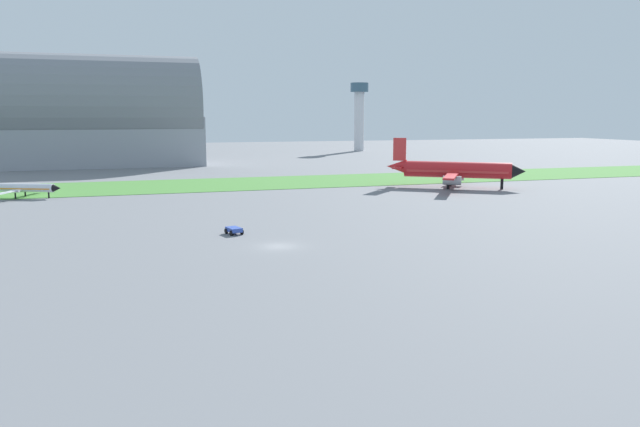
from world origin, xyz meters
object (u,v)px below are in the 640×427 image
control_tower (359,110)px  airplane_parked_jet_far (454,170)px  airplane_taxiing_turboprop (22,188)px  baggage_cart_near_gate (234,230)px

control_tower → airplane_parked_jet_far: bearing=-102.9°
airplane_taxiing_turboprop → control_tower: (119.81, 131.35, 16.18)m
airplane_taxiing_turboprop → baggage_cart_near_gate: airplane_taxiing_turboprop is taller
control_tower → baggage_cart_near_gate: bearing=-115.9°
airplane_taxiing_turboprop → baggage_cart_near_gate: size_ratio=6.20×
airplane_taxiing_turboprop → control_tower: 178.52m
airplane_taxiing_turboprop → baggage_cart_near_gate: 58.50m
airplane_parked_jet_far → airplane_taxiing_turboprop: size_ratio=1.56×
airplane_parked_jet_far → airplane_taxiing_turboprop: 87.98m
airplane_taxiing_turboprop → airplane_parked_jet_far: bearing=16.8°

